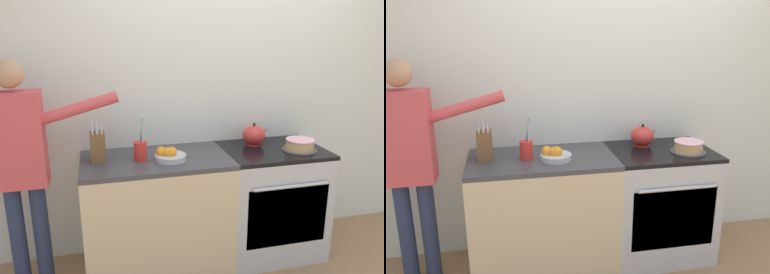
% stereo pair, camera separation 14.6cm
% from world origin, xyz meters
% --- Properties ---
extents(wall_back, '(8.00, 0.04, 2.60)m').
position_xyz_m(wall_back, '(0.00, 0.64, 1.30)').
color(wall_back, silver).
rests_on(wall_back, ground_plane).
extents(counter_cabinet, '(1.08, 0.62, 0.90)m').
position_xyz_m(counter_cabinet, '(-0.67, 0.31, 0.45)').
color(counter_cabinet, beige).
rests_on(counter_cabinet, ground_plane).
extents(stove_range, '(0.79, 0.66, 0.90)m').
position_xyz_m(stove_range, '(0.27, 0.31, 0.45)').
color(stove_range, '#B7BABF').
rests_on(stove_range, ground_plane).
extents(layer_cake, '(0.27, 0.27, 0.09)m').
position_xyz_m(layer_cake, '(0.45, 0.21, 0.94)').
color(layer_cake, '#4C4C51').
rests_on(layer_cake, stove_range).
extents(tea_kettle, '(0.22, 0.18, 0.18)m').
position_xyz_m(tea_kettle, '(0.17, 0.45, 0.98)').
color(tea_kettle, red).
rests_on(tea_kettle, stove_range).
extents(knife_block, '(0.10, 0.14, 0.31)m').
position_xyz_m(knife_block, '(-1.07, 0.35, 1.01)').
color(knife_block, brown).
rests_on(knife_block, counter_cabinet).
extents(utensil_crock, '(0.09, 0.09, 0.34)m').
position_xyz_m(utensil_crock, '(-0.78, 0.30, 0.98)').
color(utensil_crock, red).
rests_on(utensil_crock, counter_cabinet).
extents(fruit_bowl, '(0.23, 0.23, 0.10)m').
position_xyz_m(fruit_bowl, '(-0.58, 0.24, 0.93)').
color(fruit_bowl, '#B7BABF').
rests_on(fruit_bowl, counter_cabinet).
extents(person_baker, '(0.93, 0.20, 1.63)m').
position_xyz_m(person_baker, '(-1.58, 0.31, 0.97)').
color(person_baker, '#283351').
rests_on(person_baker, ground_plane).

